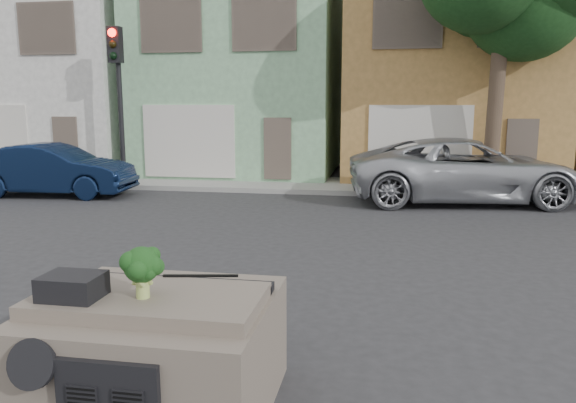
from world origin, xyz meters
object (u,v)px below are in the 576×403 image
(navy_sedan, at_px, (55,196))
(silver_pickup, at_px, (464,202))
(traffic_signal, at_px, (119,108))
(broccoli, at_px, (142,272))

(navy_sedan, distance_m, silver_pickup, 11.88)
(traffic_signal, xyz_separation_m, broccoli, (6.49, -12.74, -1.21))
(broccoli, bearing_deg, traffic_signal, 116.99)
(silver_pickup, bearing_deg, traffic_signal, 77.85)
(silver_pickup, relative_size, broccoli, 14.32)
(traffic_signal, bearing_deg, broccoli, -63.01)
(silver_pickup, distance_m, broccoli, 12.56)
(traffic_signal, distance_m, broccoli, 14.35)
(navy_sedan, bearing_deg, traffic_signal, -36.26)
(traffic_signal, bearing_deg, silver_pickup, -5.20)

